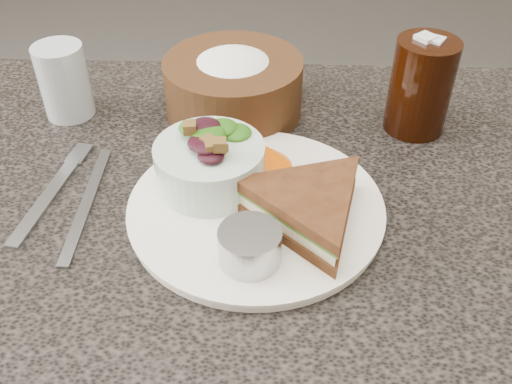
{
  "coord_description": "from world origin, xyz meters",
  "views": [
    {
      "loc": [
        0.06,
        -0.49,
        1.19
      ],
      "look_at": [
        0.04,
        -0.01,
        0.78
      ],
      "focal_mm": 40.0,
      "sensor_mm": 36.0,
      "label": 1
    }
  ],
  "objects_px": {
    "cola_glass": "(422,82)",
    "sandwich": "(308,207)",
    "water_glass": "(64,81)",
    "dinner_plate": "(256,208)",
    "bread_basket": "(233,78)",
    "dining_table": "(231,384)",
    "salad_bowl": "(209,158)",
    "dressing_ramekin": "(250,246)"
  },
  "relations": [
    {
      "from": "salad_bowl",
      "to": "water_glass",
      "type": "height_order",
      "value": "water_glass"
    },
    {
      "from": "dinner_plate",
      "to": "bread_basket",
      "type": "relative_size",
      "value": 1.5
    },
    {
      "from": "cola_glass",
      "to": "water_glass",
      "type": "height_order",
      "value": "cola_glass"
    },
    {
      "from": "dining_table",
      "to": "cola_glass",
      "type": "xyz_separation_m",
      "value": [
        0.25,
        0.17,
        0.44
      ]
    },
    {
      "from": "dinner_plate",
      "to": "sandwich",
      "type": "xyz_separation_m",
      "value": [
        0.06,
        -0.03,
        0.03
      ]
    },
    {
      "from": "dinner_plate",
      "to": "bread_basket",
      "type": "bearing_deg",
      "value": 100.48
    },
    {
      "from": "dining_table",
      "to": "sandwich",
      "type": "relative_size",
      "value": 5.86
    },
    {
      "from": "salad_bowl",
      "to": "dinner_plate",
      "type": "bearing_deg",
      "value": -32.9
    },
    {
      "from": "sandwich",
      "to": "bread_basket",
      "type": "xyz_separation_m",
      "value": [
        -0.1,
        0.24,
        0.02
      ]
    },
    {
      "from": "dining_table",
      "to": "salad_bowl",
      "type": "bearing_deg",
      "value": 118.15
    },
    {
      "from": "dinner_plate",
      "to": "cola_glass",
      "type": "height_order",
      "value": "cola_glass"
    },
    {
      "from": "dinner_plate",
      "to": "salad_bowl",
      "type": "height_order",
      "value": "salad_bowl"
    },
    {
      "from": "cola_glass",
      "to": "sandwich",
      "type": "bearing_deg",
      "value": -125.68
    },
    {
      "from": "sandwich",
      "to": "cola_glass",
      "type": "distance_m",
      "value": 0.26
    },
    {
      "from": "water_glass",
      "to": "sandwich",
      "type": "bearing_deg",
      "value": -34.99
    },
    {
      "from": "dinner_plate",
      "to": "sandwich",
      "type": "height_order",
      "value": "sandwich"
    },
    {
      "from": "dining_table",
      "to": "cola_glass",
      "type": "relative_size",
      "value": 7.27
    },
    {
      "from": "dinner_plate",
      "to": "cola_glass",
      "type": "xyz_separation_m",
      "value": [
        0.21,
        0.18,
        0.06
      ]
    },
    {
      "from": "dining_table",
      "to": "bread_basket",
      "type": "bearing_deg",
      "value": 89.88
    },
    {
      "from": "dining_table",
      "to": "cola_glass",
      "type": "height_order",
      "value": "cola_glass"
    },
    {
      "from": "dining_table",
      "to": "bread_basket",
      "type": "height_order",
      "value": "bread_basket"
    },
    {
      "from": "salad_bowl",
      "to": "water_glass",
      "type": "relative_size",
      "value": 1.24
    },
    {
      "from": "dressing_ramekin",
      "to": "water_glass",
      "type": "distance_m",
      "value": 0.39
    },
    {
      "from": "dressing_ramekin",
      "to": "bread_basket",
      "type": "distance_m",
      "value": 0.3
    },
    {
      "from": "sandwich",
      "to": "salad_bowl",
      "type": "bearing_deg",
      "value": -167.4
    },
    {
      "from": "sandwich",
      "to": "water_glass",
      "type": "relative_size",
      "value": 1.68
    },
    {
      "from": "dining_table",
      "to": "sandwich",
      "type": "height_order",
      "value": "sandwich"
    },
    {
      "from": "salad_bowl",
      "to": "water_glass",
      "type": "xyz_separation_m",
      "value": [
        -0.22,
        0.16,
        0.0
      ]
    },
    {
      "from": "sandwich",
      "to": "bread_basket",
      "type": "distance_m",
      "value": 0.26
    },
    {
      "from": "bread_basket",
      "to": "water_glass",
      "type": "relative_size",
      "value": 1.87
    },
    {
      "from": "bread_basket",
      "to": "water_glass",
      "type": "xyz_separation_m",
      "value": [
        -0.23,
        -0.01,
        -0.0
      ]
    },
    {
      "from": "dinner_plate",
      "to": "salad_bowl",
      "type": "distance_m",
      "value": 0.08
    },
    {
      "from": "dinner_plate",
      "to": "water_glass",
      "type": "height_order",
      "value": "water_glass"
    },
    {
      "from": "dinner_plate",
      "to": "salad_bowl",
      "type": "bearing_deg",
      "value": 147.1
    },
    {
      "from": "dining_table",
      "to": "dinner_plate",
      "type": "relative_size",
      "value": 3.52
    },
    {
      "from": "dinner_plate",
      "to": "sandwich",
      "type": "distance_m",
      "value": 0.07
    },
    {
      "from": "cola_glass",
      "to": "dinner_plate",
      "type": "bearing_deg",
      "value": -138.7
    },
    {
      "from": "sandwich",
      "to": "dressing_ramekin",
      "type": "distance_m",
      "value": 0.08
    },
    {
      "from": "dining_table",
      "to": "dressing_ramekin",
      "type": "height_order",
      "value": "dressing_ramekin"
    },
    {
      "from": "bread_basket",
      "to": "sandwich",
      "type": "bearing_deg",
      "value": -68.41
    },
    {
      "from": "dinner_plate",
      "to": "water_glass",
      "type": "bearing_deg",
      "value": 143.52
    },
    {
      "from": "salad_bowl",
      "to": "cola_glass",
      "type": "height_order",
      "value": "cola_glass"
    }
  ]
}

